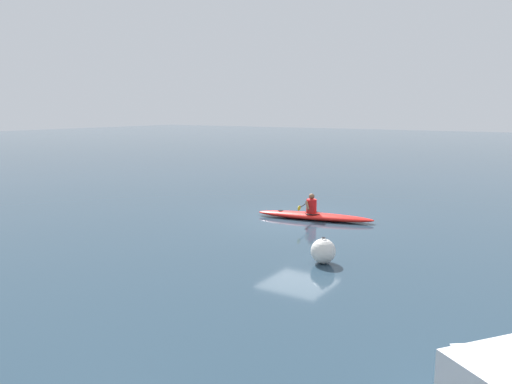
{
  "coord_description": "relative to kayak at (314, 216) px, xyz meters",
  "views": [
    {
      "loc": [
        -8.26,
        15.72,
        4.02
      ],
      "look_at": [
        -0.22,
        3.28,
        1.51
      ],
      "focal_mm": 34.37,
      "sensor_mm": 36.0,
      "label": 1
    }
  ],
  "objects": [
    {
      "name": "kayaker",
      "position": [
        0.13,
        0.03,
        0.42
      ],
      "size": [
        0.66,
        2.31,
        0.71
      ],
      "color": "red",
      "rests_on": "kayak"
    },
    {
      "name": "kayak",
      "position": [
        0.0,
        0.0,
        0.0
      ],
      "size": [
        4.38,
        1.62,
        0.26
      ],
      "color": "red",
      "rests_on": "ground"
    },
    {
      "name": "ground_plane",
      "position": [
        0.51,
        0.22,
        -0.13
      ],
      "size": [
        160.0,
        160.0,
        0.0
      ],
      "primitive_type": "plane",
      "color": "#233847"
    },
    {
      "name": "mooring_buoy_white_far",
      "position": [
        -2.48,
        4.53,
        0.2
      ],
      "size": [
        0.66,
        0.66,
        0.7
      ],
      "color": "silver",
      "rests_on": "ground"
    }
  ]
}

